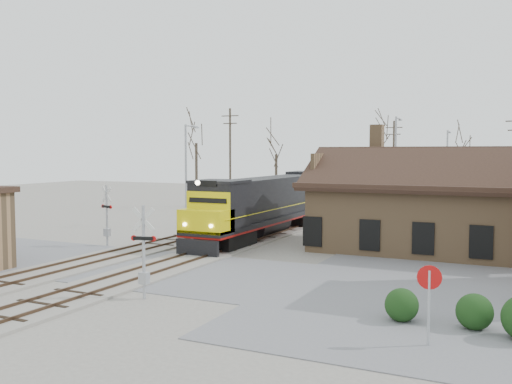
# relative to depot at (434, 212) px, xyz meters

# --- Properties ---
(ground) EXTENTS (140.00, 140.00, 0.00)m
(ground) POSITION_rel_depot_xyz_m (-11.99, -12.00, -2.41)
(ground) COLOR gray
(ground) RESTS_ON ground
(road) EXTENTS (60.00, 9.00, 0.03)m
(road) POSITION_rel_depot_xyz_m (-11.99, -12.00, -2.39)
(road) COLOR slate
(road) RESTS_ON ground
(track_main) EXTENTS (3.40, 90.00, 0.24)m
(track_main) POSITION_rel_depot_xyz_m (-11.99, 3.00, -2.34)
(track_main) COLOR gray
(track_main) RESTS_ON ground
(track_siding) EXTENTS (3.40, 90.00, 0.24)m
(track_siding) POSITION_rel_depot_xyz_m (-16.49, 3.00, -2.34)
(track_siding) COLOR gray
(track_siding) RESTS_ON ground
(depot) EXTENTS (15.20, 9.31, 7.90)m
(depot) POSITION_rel_depot_xyz_m (0.00, 0.00, 0.00)
(depot) COLOR #94714C
(depot) RESTS_ON ground
(locomotive_lead) EXTENTS (2.97, 19.87, 4.41)m
(locomotive_lead) POSITION_rel_depot_xyz_m (-11.99, 0.98, -0.09)
(locomotive_lead) COLOR black
(locomotive_lead) RESTS_ON ground
(locomotive_trailing) EXTENTS (2.97, 19.87, 4.18)m
(locomotive_trailing) POSITION_rel_depot_xyz_m (-11.99, 21.13, -0.09)
(locomotive_trailing) COLOR black
(locomotive_trailing) RESTS_ON ground
(crossbuck_near) EXTENTS (1.11, 0.32, 3.90)m
(crossbuck_near) POSITION_rel_depot_xyz_m (-9.07, -17.31, -0.57)
(crossbuck_near) COLOR #A5A8AD
(crossbuck_near) RESTS_ON ground
(crossbuck_far) EXTENTS (1.10, 0.41, 3.96)m
(crossbuck_far) POSITION_rel_depot_xyz_m (-19.34, -7.42, -0.54)
(crossbuck_far) COLOR #A5A8AD
(crossbuck_far) RESTS_ON ground
(do_not_enter_sign) EXTENTS (0.76, 0.17, 2.58)m
(do_not_enter_sign) POSITION_rel_depot_xyz_m (2.47, -18.22, -0.65)
(do_not_enter_sign) COLOR #A5A8AD
(do_not_enter_sign) RESTS_ON ground
(hedge_a) EXTENTS (1.21, 1.21, 1.21)m
(hedge_a) POSITION_rel_depot_xyz_m (1.19, -15.92, -1.80)
(hedge_a) COLOR black
(hedge_a) RESTS_ON ground
(hedge_b) EXTENTS (1.25, 1.25, 1.25)m
(hedge_b) POSITION_rel_depot_xyz_m (3.63, -15.80, -1.78)
(hedge_b) COLOR black
(hedge_b) RESTS_ON ground
(streetlight_a) EXTENTS (0.25, 2.04, 8.35)m
(streetlight_a) POSITION_rel_depot_xyz_m (-20.17, 3.51, 2.30)
(streetlight_a) COLOR #A5A8AD
(streetlight_a) RESTS_ON ground
(streetlight_b) EXTENTS (0.25, 2.04, 9.03)m
(streetlight_b) POSITION_rel_depot_xyz_m (-4.86, 11.78, 2.65)
(streetlight_b) COLOR #A5A8AD
(streetlight_b) RESTS_ON ground
(streetlight_c) EXTENTS (0.25, 2.04, 8.31)m
(streetlight_c) POSITION_rel_depot_xyz_m (-2.31, 24.61, 2.28)
(streetlight_c) COLOR #A5A8AD
(streetlight_c) RESTS_ON ground
(utility_pole_a) EXTENTS (2.00, 0.24, 10.73)m
(utility_pole_a) POSITION_rel_depot_xyz_m (-23.59, 17.48, 3.19)
(utility_pole_a) COLOR #382D23
(utility_pole_a) RESTS_ON ground
(utility_pole_b) EXTENTS (2.00, 0.24, 9.81)m
(utility_pole_b) POSITION_rel_depot_xyz_m (-9.36, 32.18, 2.72)
(utility_pole_b) COLOR #382D23
(utility_pole_b) RESTS_ON ground
(tree_a) EXTENTS (4.74, 4.74, 11.61)m
(tree_a) POSITION_rel_depot_xyz_m (-28.41, 18.46, 5.86)
(tree_a) COLOR #382D23
(tree_a) RESTS_ON ground
(tree_b) EXTENTS (3.90, 3.90, 9.56)m
(tree_b) POSITION_rel_depot_xyz_m (-20.67, 23.10, 4.39)
(tree_b) COLOR #382D23
(tree_b) RESTS_ON ground
(tree_c) EXTENTS (5.34, 5.34, 13.08)m
(tree_c) POSITION_rel_depot_xyz_m (-11.60, 35.88, 6.92)
(tree_c) COLOR #382D23
(tree_c) RESTS_ON ground
(tree_d) EXTENTS (4.07, 4.07, 9.96)m
(tree_d) POSITION_rel_depot_xyz_m (-1.24, 30.61, 4.68)
(tree_d) COLOR #382D23
(tree_d) RESTS_ON ground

